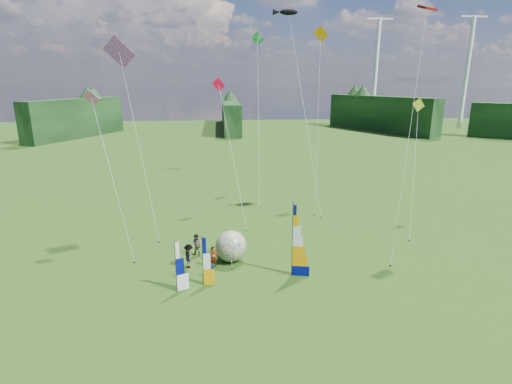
{
  "coord_description": "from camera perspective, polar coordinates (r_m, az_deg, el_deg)",
  "views": [
    {
      "loc": [
        -3.38,
        -21.13,
        12.61
      ],
      "look_at": [
        -1.0,
        4.0,
        5.5
      ],
      "focal_mm": 28.0,
      "sensor_mm": 36.0,
      "label": 1
    }
  ],
  "objects": [
    {
      "name": "spectator_a",
      "position": [
        28.16,
        -6.07,
        -9.21
      ],
      "size": [
        0.68,
        0.61,
        1.55
      ],
      "primitive_type": "imported",
      "rotation": [
        0.0,
        0.0,
        0.53
      ],
      "color": "#66594C",
      "rests_on": "ground"
    },
    {
      "name": "small_kite_yellow",
      "position": [
        37.31,
        21.75,
        3.97
      ],
      "size": [
        7.2,
        10.44,
        11.46
      ],
      "primitive_type": null,
      "rotation": [
        0.0,
        0.0,
        0.18
      ],
      "color": "#C6D826",
      "rests_on": "ground"
    },
    {
      "name": "treeline_ring",
      "position": [
        23.07,
        3.43,
        -6.22
      ],
      "size": [
        210.0,
        210.0,
        8.0
      ],
      "primitive_type": null,
      "color": "#2C5926",
      "rests_on": "ground"
    },
    {
      "name": "turbine_right",
      "position": [
        132.32,
        16.71,
        16.13
      ],
      "size": [
        8.0,
        1.2,
        30.0
      ],
      "primitive_type": null,
      "color": "silver",
      "rests_on": "ground"
    },
    {
      "name": "side_banner_left",
      "position": [
        25.57,
        -7.61,
        -9.86
      ],
      "size": [
        0.92,
        0.15,
        3.26
      ],
      "primitive_type": null,
      "rotation": [
        0.0,
        0.0,
        0.05
      ],
      "color": "#DD9303",
      "rests_on": "ground"
    },
    {
      "name": "turbine_left",
      "position": [
        137.39,
        27.9,
        14.98
      ],
      "size": [
        8.0,
        1.2,
        30.0
      ],
      "primitive_type": null,
      "color": "silver",
      "rests_on": "ground"
    },
    {
      "name": "feather_banner_main",
      "position": [
        26.3,
        5.21,
        -6.99
      ],
      "size": [
        1.33,
        0.35,
        4.96
      ],
      "primitive_type": null,
      "rotation": [
        0.0,
        0.0,
        -0.19
      ],
      "color": "#030B63",
      "rests_on": "ground"
    },
    {
      "name": "small_kite_orange",
      "position": [
        40.93,
        8.86,
        10.86
      ],
      "size": [
        5.46,
        10.71,
        18.53
      ],
      "primitive_type": null,
      "rotation": [
        0.0,
        0.0,
        -0.1
      ],
      "color": "orange",
      "rests_on": "ground"
    },
    {
      "name": "small_kite_green",
      "position": [
        44.5,
        0.36,
        11.51
      ],
      "size": [
        6.6,
        14.47,
        18.67
      ],
      "primitive_type": null,
      "rotation": [
        0.0,
        0.0,
        0.22
      ],
      "color": "green",
      "rests_on": "ground"
    },
    {
      "name": "side_banner_far",
      "position": [
        25.11,
        -11.37,
        -10.53
      ],
      "size": [
        0.93,
        0.47,
        3.26
      ],
      "primitive_type": null,
      "rotation": [
        0.0,
        0.0,
        0.41
      ],
      "color": "white",
      "rests_on": "ground"
    },
    {
      "name": "kite_parafoil",
      "position": [
        31.08,
        21.22,
        9.3
      ],
      "size": [
        10.32,
        11.65,
        19.39
      ],
      "primitive_type": null,
      "rotation": [
        0.0,
        0.0,
        0.39
      ],
      "color": "#C60C00",
      "rests_on": "ground"
    },
    {
      "name": "ground",
      "position": [
        24.84,
        3.28,
        -14.81
      ],
      "size": [
        220.0,
        220.0,
        0.0
      ],
      "primitive_type": "plane",
      "color": "#2A5512",
      "rests_on": "ground"
    },
    {
      "name": "bol_inflatable",
      "position": [
        28.87,
        -3.59,
        -7.74
      ],
      "size": [
        2.81,
        2.81,
        2.26
      ],
      "primitive_type": "sphere",
      "rotation": [
        0.0,
        0.0,
        0.29
      ],
      "color": "#0D31A9",
      "rests_on": "ground"
    },
    {
      "name": "kite_rainbow_delta",
      "position": [
        34.09,
        -16.52,
        8.21
      ],
      "size": [
        8.47,
        10.77,
        17.05
      ],
      "primitive_type": null,
      "rotation": [
        0.0,
        0.0,
        -0.1
      ],
      "color": "red",
      "rests_on": "ground"
    },
    {
      "name": "spectator_d",
      "position": [
        30.08,
        -4.43,
        -7.33
      ],
      "size": [
        1.06,
        0.88,
        1.7
      ],
      "primitive_type": "imported",
      "rotation": [
        0.0,
        0.0,
        2.57
      ],
      "color": "#66594C",
      "rests_on": "ground"
    },
    {
      "name": "camp_chair",
      "position": [
        26.85,
        -6.61,
        -11.28
      ],
      "size": [
        0.61,
        0.61,
        0.92
      ],
      "primitive_type": null,
      "rotation": [
        0.0,
        0.0,
        -0.17
      ],
      "color": "#0F1E3C",
      "rests_on": "ground"
    },
    {
      "name": "spectator_b",
      "position": [
        29.99,
        -8.46,
        -7.54
      ],
      "size": [
        0.92,
        0.78,
        1.7
      ],
      "primitive_type": "imported",
      "rotation": [
        0.0,
        0.0,
        -0.55
      ],
      "color": "#66594C",
      "rests_on": "ground"
    },
    {
      "name": "kite_whale",
      "position": [
        42.62,
        6.84,
        13.03
      ],
      "size": [
        5.05,
        16.24,
        21.36
      ],
      "primitive_type": null,
      "rotation": [
        0.0,
        0.0,
        0.07
      ],
      "color": "black",
      "rests_on": "ground"
    },
    {
      "name": "small_kite_red",
      "position": [
        37.13,
        -3.5,
        6.45
      ],
      "size": [
        7.59,
        11.72,
        13.29
      ],
      "primitive_type": null,
      "rotation": [
        0.0,
        0.0,
        0.33
      ],
      "color": "#BD0625",
      "rests_on": "ground"
    },
    {
      "name": "small_kite_pink",
      "position": [
        31.31,
        -19.95,
        2.93
      ],
      "size": [
        7.13,
        8.79,
        12.36
      ],
      "primitive_type": null,
      "rotation": [
        0.0,
        0.0,
        -0.22
      ],
      "color": "#DA5D93",
      "rests_on": "ground"
    },
    {
      "name": "spectator_c",
      "position": [
        28.33,
        -9.59,
        -9.02
      ],
      "size": [
        0.52,
        1.14,
        1.71
      ],
      "primitive_type": "imported",
      "rotation": [
        0.0,
        0.0,
        1.67
      ],
      "color": "#66594C",
      "rests_on": "ground"
    }
  ]
}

